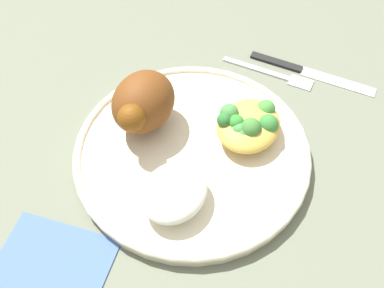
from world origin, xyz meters
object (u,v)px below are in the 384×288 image
Objects in this scene: roasted_chicken at (143,103)px; knife at (301,69)px; rice_pile at (174,192)px; plate at (192,153)px; fork at (272,73)px; mac_cheese_with_broccoli at (249,124)px; napkin at (54,260)px.

roasted_chicken is 0.26m from knife.
roasted_chicken is 0.13m from rice_pile.
plate is 2.12× the size of fork.
plate is 0.23m from knife.
roasted_chicken reaches higher than mac_cheese_with_broccoli.
mac_cheese_with_broccoli is 0.14m from fork.
mac_cheese_with_broccoli reaches higher than knife.
napkin is at bearing -31.85° from rice_pile.
plate is 0.09m from roasted_chicken.
rice_pile is at bearing 51.05° from roasted_chicken.
knife is (-0.22, 0.13, -0.06)m from roasted_chicken.
fork is 0.04m from knife.
rice_pile is at bearing -6.68° from knife.
rice_pile is 0.69× the size of napkin.
plate is 3.01× the size of roasted_chicken.
plate is 1.59× the size of knife.
roasted_chicken is 0.79× the size of napkin.
napkin is at bearing -16.19° from plate.
rice_pile is (0.07, 0.02, 0.03)m from plate.
napkin is (0.26, -0.11, -0.04)m from mac_cheese_with_broccoli.
roasted_chicken is at bearing -93.26° from plate.
roasted_chicken is 0.53× the size of knife.
mac_cheese_with_broccoli is 0.63× the size of fork.
mac_cheese_with_broccoli is 0.48× the size of knife.
mac_cheese_with_broccoli is 0.71× the size of napkin.
napkin is (0.39, -0.08, -0.00)m from fork.
plate is 0.08m from mac_cheese_with_broccoli.
knife is at bearing 130.28° from fork.
knife is (-0.16, 0.01, -0.04)m from mac_cheese_with_broccoli.
rice_pile is at bearing -11.46° from mac_cheese_with_broccoli.
napkin is at bearing -22.20° from mac_cheese_with_broccoli.
roasted_chicken is 1.11× the size of mac_cheese_with_broccoli.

